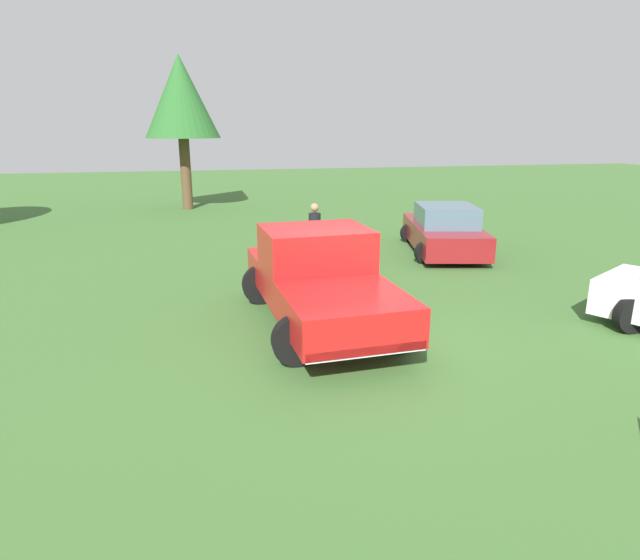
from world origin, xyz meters
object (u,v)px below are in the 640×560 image
Objects in this scene: person_bystander at (315,231)px; pickup_truck at (318,275)px; tree_far_center at (181,98)px; sedan_far at (444,231)px.

pickup_truck is at bearing 113.02° from person_bystander.
tree_far_center is (2.67, -15.94, 3.91)m from pickup_truck.
tree_far_center is at bearing -173.94° from pickup_truck.
pickup_truck is 3.01× the size of person_bystander.
person_bystander reaches higher than sedan_far.
tree_far_center reaches higher than pickup_truck.
sedan_far is (-5.00, -5.14, -0.30)m from pickup_truck.
pickup_truck is at bearing 99.52° from tree_far_center.
pickup_truck reaches higher than person_bystander.
tree_far_center reaches higher than sedan_far.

